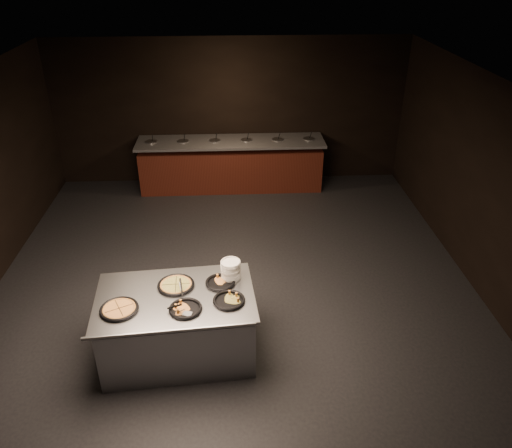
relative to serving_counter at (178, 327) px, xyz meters
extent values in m
cube|color=black|center=(0.69, 1.19, -0.42)|extent=(7.00, 8.00, 0.01)
cube|color=black|center=(0.69, 1.19, 2.49)|extent=(7.00, 8.00, 0.01)
cube|color=black|center=(0.69, 5.19, 1.03)|extent=(7.00, 0.01, 2.90)
cube|color=black|center=(4.19, 1.19, 1.03)|extent=(0.01, 8.00, 2.90)
cube|color=#561F14|center=(0.69, 4.76, 0.01)|extent=(3.60, 0.75, 0.85)
cube|color=slate|center=(0.69, 4.76, 0.56)|extent=(3.70, 0.83, 0.05)
cube|color=#3A120D|center=(0.69, 4.76, -0.38)|extent=(3.60, 0.69, 0.08)
cylinder|color=#A7AAAE|center=(-0.86, 4.76, 0.56)|extent=(0.22, 0.22, 0.08)
cylinder|color=#55722D|center=(-0.86, 4.76, 0.59)|extent=(0.19, 0.19, 0.02)
cylinder|color=black|center=(-0.83, 4.74, 0.67)|extent=(0.04, 0.10, 0.19)
cylinder|color=#A7AAAE|center=(-0.24, 4.76, 0.56)|extent=(0.22, 0.22, 0.08)
cylinder|color=#55722D|center=(-0.24, 4.76, 0.59)|extent=(0.19, 0.19, 0.02)
cylinder|color=black|center=(-0.21, 4.74, 0.67)|extent=(0.04, 0.10, 0.19)
cylinder|color=#A7AAAE|center=(0.38, 4.76, 0.56)|extent=(0.22, 0.22, 0.08)
cylinder|color=#55722D|center=(0.38, 4.76, 0.59)|extent=(0.19, 0.19, 0.02)
cylinder|color=black|center=(0.41, 4.74, 0.67)|extent=(0.04, 0.10, 0.19)
cylinder|color=#A7AAAE|center=(1.00, 4.76, 0.56)|extent=(0.22, 0.22, 0.08)
cylinder|color=#55722D|center=(1.00, 4.76, 0.59)|extent=(0.19, 0.19, 0.02)
cylinder|color=black|center=(1.03, 4.74, 0.67)|extent=(0.04, 0.10, 0.19)
cylinder|color=#A7AAAE|center=(1.62, 4.76, 0.56)|extent=(0.22, 0.22, 0.08)
cylinder|color=#55722D|center=(1.62, 4.76, 0.59)|extent=(0.19, 0.19, 0.02)
cylinder|color=black|center=(1.65, 4.74, 0.67)|extent=(0.04, 0.10, 0.19)
cylinder|color=#A7AAAE|center=(2.24, 4.76, 0.56)|extent=(0.22, 0.22, 0.08)
cylinder|color=#55722D|center=(2.24, 4.76, 0.59)|extent=(0.19, 0.19, 0.02)
cylinder|color=black|center=(2.27, 4.74, 0.67)|extent=(0.04, 0.10, 0.19)
cube|color=#A7AAAE|center=(0.00, 0.00, -0.03)|extent=(1.82, 1.19, 0.78)
cube|color=#A7AAAE|center=(0.00, 0.00, 0.43)|extent=(1.90, 1.28, 0.04)
cylinder|color=#A7AAAE|center=(0.00, -0.57, 0.43)|extent=(1.82, 0.19, 0.04)
cylinder|color=white|center=(0.65, 0.33, 0.57)|extent=(0.24, 0.24, 0.23)
cylinder|color=black|center=(-0.59, -0.22, 0.46)|extent=(0.40, 0.40, 0.01)
torus|color=black|center=(-0.59, -0.22, 0.47)|extent=(0.43, 0.43, 0.04)
torus|color=#966426|center=(-0.59, -0.22, 0.48)|extent=(0.37, 0.37, 0.03)
cylinder|color=gold|center=(-0.59, -0.22, 0.47)|extent=(0.32, 0.32, 0.02)
cube|color=black|center=(-0.59, -0.22, 0.48)|extent=(0.15, 0.29, 0.00)
cube|color=black|center=(-0.59, -0.22, 0.48)|extent=(0.29, 0.15, 0.00)
cylinder|color=black|center=(0.00, 0.19, 0.46)|extent=(0.41, 0.41, 0.01)
torus|color=black|center=(0.00, 0.19, 0.47)|extent=(0.44, 0.44, 0.04)
torus|color=#966426|center=(0.00, 0.19, 0.48)|extent=(0.37, 0.37, 0.03)
cylinder|color=#CEB152|center=(0.00, 0.19, 0.47)|extent=(0.33, 0.33, 0.02)
cube|color=black|center=(0.00, 0.19, 0.48)|extent=(0.02, 0.33, 0.00)
cube|color=black|center=(0.00, 0.19, 0.48)|extent=(0.33, 0.02, 0.00)
cylinder|color=black|center=(0.52, 0.22, 0.46)|extent=(0.33, 0.33, 0.01)
torus|color=black|center=(0.52, 0.22, 0.47)|extent=(0.35, 0.35, 0.04)
cylinder|color=black|center=(0.14, -0.25, 0.46)|extent=(0.35, 0.35, 0.01)
torus|color=black|center=(0.14, -0.25, 0.47)|extent=(0.37, 0.37, 0.04)
cylinder|color=black|center=(0.62, -0.13, 0.46)|extent=(0.34, 0.34, 0.01)
torus|color=black|center=(0.62, -0.13, 0.47)|extent=(0.37, 0.37, 0.04)
cube|color=#A7AAAE|center=(0.03, 0.19, 0.47)|extent=(0.12, 0.13, 0.00)
cylinder|color=black|center=(0.08, 0.04, 0.55)|extent=(0.06, 0.20, 0.13)
cylinder|color=#A7AAAE|center=(0.05, 0.12, 0.50)|extent=(0.03, 0.10, 0.08)
cube|color=#A7AAAE|center=(0.17, -0.34, 0.47)|extent=(0.12, 0.11, 0.00)
cylinder|color=black|center=(0.03, -0.30, 0.54)|extent=(0.18, 0.08, 0.12)
cylinder|color=#A7AAAE|center=(0.10, -0.32, 0.50)|extent=(0.09, 0.04, 0.07)
camera|label=1|loc=(0.69, -4.61, 3.99)|focal=35.00mm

